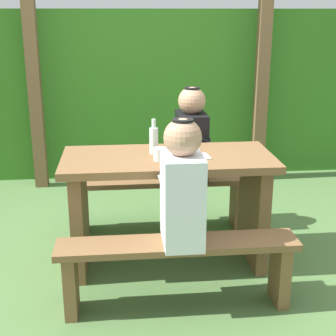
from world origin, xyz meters
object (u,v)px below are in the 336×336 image
Objects in this scene: drinking_glass at (160,154)px; person_white_shirt at (182,187)px; person_black_coat at (191,137)px; bottle_left at (154,140)px; picnic_table at (168,192)px; bench_far at (161,193)px; bench_near at (178,260)px; cell_phone at (204,156)px.

person_white_shirt is at bearing -79.48° from drinking_glass.
person_black_coat is 8.76× the size of drinking_glass.
drinking_glass is 0.35× the size of bottle_left.
bottle_left reaches higher than drinking_glass.
bench_far is (0.00, 0.56, -0.22)m from picnic_table.
bench_far is 5.95× the size of bottle_left.
cell_phone is at bearing 65.92° from bench_near.
cell_phone is (0.23, -0.05, 0.26)m from picnic_table.
picnic_table is 0.61m from person_white_shirt.
bottle_left is (-0.33, -0.49, 0.11)m from person_black_coat.
drinking_glass is 0.18m from bottle_left.
bench_far is 1.21m from person_white_shirt.
person_black_coat reaches higher than bench_near.
cell_phone is (0.32, -0.12, -0.09)m from bottle_left.
drinking_glass is at bearing 97.69° from bench_near.
cell_phone is at bearing 67.99° from person_white_shirt.
bench_near is 1.24m from person_black_coat.
drinking_glass is (-0.09, 0.47, 0.06)m from person_white_shirt.
bench_far is at bearing 84.48° from drinking_glass.
person_white_shirt reaches higher than bench_near.
picnic_table is at bearing 90.00° from bench_near.
bottle_left is (-0.11, 0.63, 0.11)m from person_white_shirt.
person_black_coat is 0.61m from cell_phone.
cell_phone reaches higher than bench_far.
cell_phone reaches higher than bench_near.
bench_near is 10.00× the size of cell_phone.
bench_near is at bearing -90.00° from bench_far.
bench_near is 1.13m from bench_far.
bench_near is 0.85m from bottle_left.
person_black_coat is (0.22, 1.12, 0.00)m from person_white_shirt.
picnic_table is at bearing 92.37° from person_white_shirt.
bench_near is at bearing -90.00° from picnic_table.
bench_near is at bearing -82.31° from drinking_glass.
picnic_table is 0.60m from bench_near.
person_white_shirt is at bearing -100.86° from person_black_coat.
cell_phone reaches higher than picnic_table.
picnic_table reaches higher than bench_near.
drinking_glass is at bearing -177.07° from cell_phone.
drinking_glass reaches higher than bench_near.
person_black_coat is 0.72m from drinking_glass.
cell_phone is (0.23, 0.51, 0.47)m from bench_near.
person_black_coat is at bearing 78.04° from bench_near.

